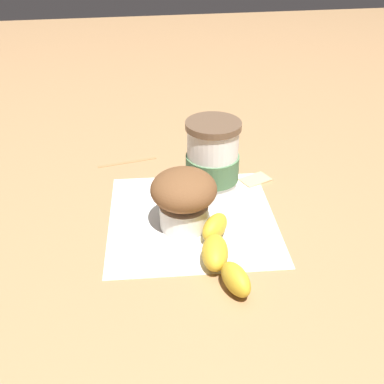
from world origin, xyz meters
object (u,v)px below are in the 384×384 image
at_px(banana, 221,252).
at_px(muffin, 184,196).
at_px(coffee_cup, 212,161).
at_px(sugar_packet, 255,179).

bearing_deg(banana, muffin, -158.59).
height_order(coffee_cup, sugar_packet, coffee_cup).
bearing_deg(muffin, banana, 21.41).
bearing_deg(banana, sugar_packet, 151.64).
xyz_separation_m(banana, sugar_packet, (-0.20, 0.11, -0.02)).
distance_m(muffin, sugar_packet, 0.18).
bearing_deg(muffin, sugar_packet, 127.35).
bearing_deg(banana, coffee_cup, 172.27).
relative_size(coffee_cup, sugar_packet, 2.55).
bearing_deg(coffee_cup, muffin, -36.87).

